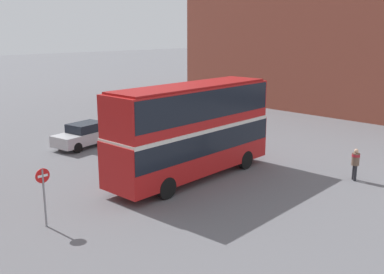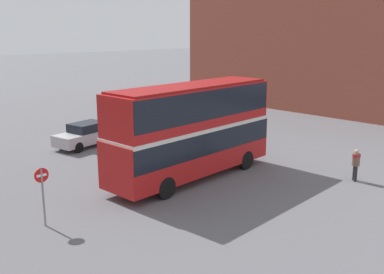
{
  "view_description": "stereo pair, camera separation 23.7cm",
  "coord_description": "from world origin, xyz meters",
  "px_view_note": "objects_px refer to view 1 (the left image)",
  "views": [
    {
      "loc": [
        -15.1,
        -16.16,
        7.67
      ],
      "look_at": [
        0.86,
        -0.13,
        2.23
      ],
      "focal_mm": 42.0,
      "sensor_mm": 36.0,
      "label": 1
    },
    {
      "loc": [
        -14.93,
        -16.32,
        7.67
      ],
      "look_at": [
        0.86,
        -0.13,
        2.23
      ],
      "focal_mm": 42.0,
      "sensor_mm": 36.0,
      "label": 2
    }
  ],
  "objects_px": {
    "double_decker_bus": "(192,126)",
    "pedestrian_foreground": "(355,161)",
    "parked_car_kerb_far": "(85,135)",
    "no_entry_sign": "(44,188)"
  },
  "relations": [
    {
      "from": "parked_car_kerb_far",
      "to": "no_entry_sign",
      "type": "xyz_separation_m",
      "value": [
        -7.89,
        -9.85,
        0.81
      ]
    },
    {
      "from": "double_decker_bus",
      "to": "pedestrian_foreground",
      "type": "relative_size",
      "value": 6.01
    },
    {
      "from": "no_entry_sign",
      "to": "double_decker_bus",
      "type": "bearing_deg",
      "value": 1.16
    },
    {
      "from": "double_decker_bus",
      "to": "parked_car_kerb_far",
      "type": "distance_m",
      "value": 9.9
    },
    {
      "from": "double_decker_bus",
      "to": "parked_car_kerb_far",
      "type": "height_order",
      "value": "double_decker_bus"
    },
    {
      "from": "double_decker_bus",
      "to": "no_entry_sign",
      "type": "relative_size",
      "value": 4.19
    },
    {
      "from": "double_decker_bus",
      "to": "no_entry_sign",
      "type": "distance_m",
      "value": 8.46
    },
    {
      "from": "pedestrian_foreground",
      "to": "no_entry_sign",
      "type": "height_order",
      "value": "no_entry_sign"
    },
    {
      "from": "double_decker_bus",
      "to": "pedestrian_foreground",
      "type": "bearing_deg",
      "value": -50.13
    },
    {
      "from": "double_decker_bus",
      "to": "pedestrian_foreground",
      "type": "xyz_separation_m",
      "value": [
        5.73,
        -6.23,
        -1.8
      ]
    }
  ]
}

